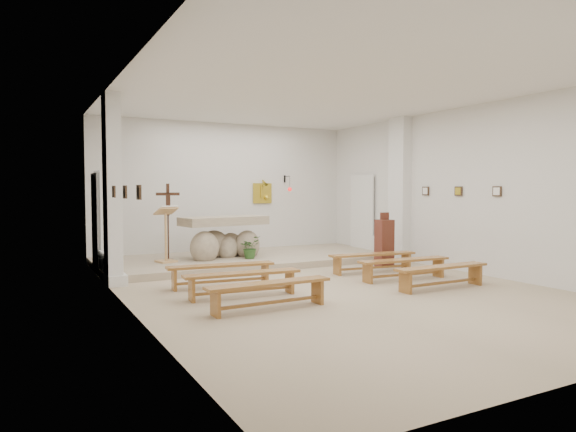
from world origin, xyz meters
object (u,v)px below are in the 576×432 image
lectern (166,234)px  donation_pedestal (384,243)px  bench_right_second (404,264)px  bench_left_second (243,278)px  bench_left_third (269,289)px  altar (223,240)px  crucifix_stand (168,216)px  bench_right_front (373,258)px  bench_left_front (221,270)px  bench_right_third (442,271)px

lectern → donation_pedestal: lectern is taller
donation_pedestal → bench_right_second: donation_pedestal is taller
bench_left_second → bench_left_third: 1.00m
altar → crucifix_stand: bearing=168.1°
crucifix_stand → bench_right_front: size_ratio=0.88×
donation_pedestal → bench_left_second: donation_pedestal is taller
bench_right_front → bench_right_second: size_ratio=1.00×
bench_left_front → bench_left_third: 1.99m
altar → bench_right_front: 3.58m
bench_right_second → bench_right_third: 1.00m
crucifix_stand → bench_right_second: 5.29m
donation_pedestal → bench_right_second: size_ratio=0.63×
bench_left_front → lectern: bearing=103.4°
bench_left_third → bench_right_third: (3.39, 0.00, 0.00)m
bench_left_front → bench_right_front: 3.39m
altar → bench_right_front: bearing=-58.4°
lectern → bench_right_front: (3.73, -2.52, -0.46)m
altar → bench_left_second: (-1.07, -3.71, -0.25)m
bench_left_second → bench_right_third: (3.39, -1.00, 0.00)m
bench_right_second → bench_right_front: bearing=93.5°
crucifix_stand → bench_right_second: crucifix_stand is taller
altar → bench_right_front: altar is taller
altar → donation_pedestal: bearing=-43.8°
donation_pedestal → crucifix_stand: bearing=158.2°
bench_left_front → bench_right_third: (3.39, -1.99, 0.00)m
bench_left_front → bench_left_third: same height
bench_right_second → bench_right_third: (0.00, -1.00, 0.00)m
altar → bench_left_second: altar is taller
donation_pedestal → bench_left_front: 4.19m
donation_pedestal → bench_right_front: bearing=-138.2°
donation_pedestal → lectern: bearing=161.4°
altar → crucifix_stand: (-1.29, 0.06, 0.60)m
crucifix_stand → bench_right_third: size_ratio=0.89×
bench_left_second → bench_right_third: size_ratio=1.01×
lectern → bench_left_second: 3.56m
bench_left_second → donation_pedestal: bearing=25.0°
bench_right_front → bench_left_second: bearing=-157.7°
crucifix_stand → bench_left_second: crucifix_stand is taller
bench_right_front → bench_left_second: same height
altar → donation_pedestal: 3.75m
donation_pedestal → bench_right_third: size_ratio=0.63×
crucifix_stand → bench_right_third: (3.61, -4.77, -0.85)m
lectern → bench_right_second: bearing=-59.1°
bench_right_front → bench_right_second: same height
bench_left_second → bench_right_second: size_ratio=1.00×
bench_left_front → bench_right_second: same height
lectern → bench_right_front: 4.52m
bench_right_second → bench_left_front: bearing=167.1°
crucifix_stand → donation_pedestal: (4.37, -2.21, -0.61)m
lectern → bench_right_third: (3.73, -4.52, -0.46)m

